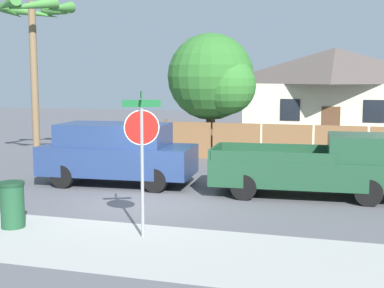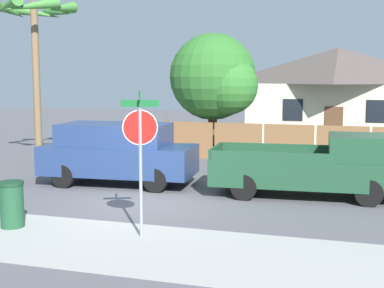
{
  "view_description": "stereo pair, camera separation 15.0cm",
  "coord_description": "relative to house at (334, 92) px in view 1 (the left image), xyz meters",
  "views": [
    {
      "loc": [
        5.36,
        -13.36,
        3.42
      ],
      "look_at": [
        1.2,
        0.65,
        1.6
      ],
      "focal_mm": 50.0,
      "sensor_mm": 36.0,
      "label": 1
    },
    {
      "loc": [
        5.51,
        -13.31,
        3.42
      ],
      "look_at": [
        1.2,
        0.65,
        1.6
      ],
      "focal_mm": 50.0,
      "sensor_mm": 36.0,
      "label": 2
    }
  ],
  "objects": [
    {
      "name": "palm_tree",
      "position": [
        -10.8,
        -12.94,
        2.86
      ],
      "size": [
        3.11,
        3.33,
        6.36
      ],
      "color": "brown",
      "rests_on": "ground"
    },
    {
      "name": "orange_pickup",
      "position": [
        0.01,
        -15.49,
        -1.76
      ],
      "size": [
        5.53,
        2.41,
        1.82
      ],
      "rotation": [
        0.0,
        0.0,
        0.07
      ],
      "color": "#1E472D",
      "rests_on": "ground"
    },
    {
      "name": "trash_bin",
      "position": [
        -6.41,
        -20.79,
        -2.1
      ],
      "size": [
        0.57,
        0.57,
        1.07
      ],
      "color": "#1E4C2D",
      "rests_on": "ground"
    },
    {
      "name": "house",
      "position": [
        0.0,
        0.0,
        0.0
      ],
      "size": [
        9.68,
        7.95,
        5.08
      ],
      "color": "beige",
      "rests_on": "ground"
    },
    {
      "name": "oak_tree",
      "position": [
        -4.77,
        -8.51,
        0.73
      ],
      "size": [
        3.95,
        3.76,
        5.34
      ],
      "color": "brown",
      "rests_on": "ground"
    },
    {
      "name": "stop_sign",
      "position": [
        -3.27,
        -20.63,
        -0.52
      ],
      "size": [
        0.74,
        0.67,
        3.14
      ],
      "rotation": [
        0.0,
        0.0,
        0.42
      ],
      "color": "gray",
      "rests_on": "ground"
    },
    {
      "name": "red_suv",
      "position": [
        -6.2,
        -15.51,
        -1.58
      ],
      "size": [
        4.97,
        2.38,
        1.97
      ],
      "rotation": [
        0.0,
        0.0,
        0.07
      ],
      "color": "navy",
      "rests_on": "ground"
    },
    {
      "name": "wooden_fence",
      "position": [
        -0.46,
        -9.32,
        -1.86
      ],
      "size": [
        12.72,
        0.12,
        1.64
      ],
      "color": "brown",
      "rests_on": "ground"
    },
    {
      "name": "sidewalk_strip",
      "position": [
        -4.43,
        -21.29,
        -2.63
      ],
      "size": [
        36.0,
        3.2,
        0.01
      ],
      "color": "#A3A39E",
      "rests_on": "ground"
    },
    {
      "name": "ground_plane",
      "position": [
        -4.43,
        -17.69,
        -2.63
      ],
      "size": [
        80.0,
        80.0,
        0.0
      ],
      "primitive_type": "plane",
      "color": "#56565B"
    }
  ]
}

